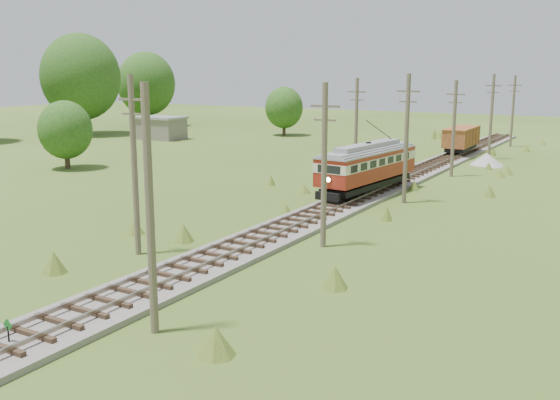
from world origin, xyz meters
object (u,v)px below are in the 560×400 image
Objects in this scene: gondola at (461,138)px; gravel_pile at (488,160)px; switch_marker at (8,331)px; streetcar at (368,164)px.

gondola reaches higher than gravel_pile.
switch_marker is 57.24m from gondola.
streetcar is at bearing -101.61° from gravel_pile.
gravel_pile is (4.24, -6.10, -1.37)m from gondola.
switch_marker is 30.53m from streetcar.
gravel_pile is (4.24, 20.65, -1.87)m from streetcar.
streetcar is 3.22× the size of gravel_pile.
streetcar is 1.47× the size of gondola.
streetcar reaches higher than switch_marker.
streetcar is at bearing -91.30° from gondola.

